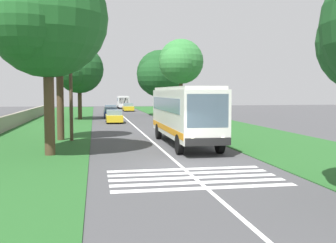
{
  "coord_description": "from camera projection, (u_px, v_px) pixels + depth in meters",
  "views": [
    {
      "loc": [
        -18.41,
        3.87,
        3.42
      ],
      "look_at": [
        6.1,
        -0.54,
        1.6
      ],
      "focal_mm": 43.5,
      "sensor_mm": 36.0,
      "label": 1
    }
  ],
  "objects": [
    {
      "name": "roadside_tree_left_0",
      "position": [
        57.0,
        28.0,
        28.02
      ],
      "size": [
        5.27,
        4.57,
        10.24
      ],
      "color": "#4C3826",
      "rests_on": "grass_verge_left"
    },
    {
      "name": "zebra_crossing",
      "position": [
        194.0,
        177.0,
        16.24
      ],
      "size": [
        4.05,
        6.8,
        0.01
      ],
      "color": "silver",
      "rests_on": "ground"
    },
    {
      "name": "roadside_tree_right_0",
      "position": [
        159.0,
        75.0,
        58.67
      ],
      "size": [
        8.18,
        6.95,
        9.43
      ],
      "color": "#3D2D1E",
      "rests_on": "grass_verge_right"
    },
    {
      "name": "roadside_tree_left_2",
      "position": [
        45.0,
        22.0,
        21.52
      ],
      "size": [
        7.77,
        6.35,
        10.47
      ],
      "color": "#4C3826",
      "rests_on": "grass_verge_left"
    },
    {
      "name": "grass_verge_left",
      "position": [
        40.0,
        135.0,
        32.27
      ],
      "size": [
        120.0,
        8.0,
        0.04
      ],
      "primitive_type": "cube",
      "color": "#235623",
      "rests_on": "ground"
    },
    {
      "name": "trailing_car_1",
      "position": [
        111.0,
        113.0,
        53.64
      ],
      "size": [
        4.3,
        1.78,
        1.43
      ],
      "color": "navy",
      "rests_on": "ground"
    },
    {
      "name": "utility_pole",
      "position": [
        71.0,
        84.0,
        27.88
      ],
      "size": [
        0.24,
        1.4,
        7.6
      ],
      "color": "#473828",
      "rests_on": "grass_verge_left"
    },
    {
      "name": "roadside_wall",
      "position": [
        8.0,
        122.0,
        36.53
      ],
      "size": [
        70.0,
        0.4,
        1.3
      ],
      "primitive_type": "cube",
      "color": "gray",
      "rests_on": "grass_verge_left"
    },
    {
      "name": "trailing_car_2",
      "position": [
        110.0,
        110.0,
        61.63
      ],
      "size": [
        4.3,
        1.78,
        1.43
      ],
      "color": "black",
      "rests_on": "ground"
    },
    {
      "name": "trailing_car_0",
      "position": [
        114.0,
        117.0,
        44.96
      ],
      "size": [
        4.3,
        1.78,
        1.43
      ],
      "color": "gold",
      "rests_on": "ground"
    },
    {
      "name": "roadside_tree_right_1",
      "position": [
        180.0,
        63.0,
        42.66
      ],
      "size": [
        5.73,
        4.81,
        8.92
      ],
      "color": "#4C3826",
      "rests_on": "grass_verge_right"
    },
    {
      "name": "trailing_minibus_0",
      "position": [
        123.0,
        101.0,
        82.83
      ],
      "size": [
        6.0,
        2.14,
        2.53
      ],
      "color": "silver",
      "rests_on": "ground"
    },
    {
      "name": "roadside_tree_left_1",
      "position": [
        78.0,
        70.0,
        49.46
      ],
      "size": [
        6.87,
        5.86,
        9.06
      ],
      "color": "#3D2D1E",
      "rests_on": "grass_verge_left"
    },
    {
      "name": "coach_bus",
      "position": [
        184.0,
        112.0,
        26.15
      ],
      "size": [
        11.16,
        2.62,
        3.73
      ],
      "color": "silver",
      "rests_on": "ground"
    },
    {
      "name": "grass_verge_right",
      "position": [
        237.0,
        131.0,
        35.17
      ],
      "size": [
        120.0,
        8.0,
        0.04
      ],
      "primitive_type": "cube",
      "color": "#235623",
      "rests_on": "ground"
    },
    {
      "name": "ground",
      "position": [
        180.0,
        165.0,
        19.0
      ],
      "size": [
        160.0,
        160.0,
        0.0
      ],
      "primitive_type": "plane",
      "color": "#424244"
    },
    {
      "name": "trailing_car_3",
      "position": [
        128.0,
        107.0,
        71.94
      ],
      "size": [
        4.3,
        1.78,
        1.43
      ],
      "color": "gold",
      "rests_on": "ground"
    },
    {
      "name": "centre_line",
      "position": [
        143.0,
        133.0,
        33.72
      ],
      "size": [
        110.0,
        0.16,
        0.01
      ],
      "primitive_type": "cube",
      "color": "silver",
      "rests_on": "ground"
    }
  ]
}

